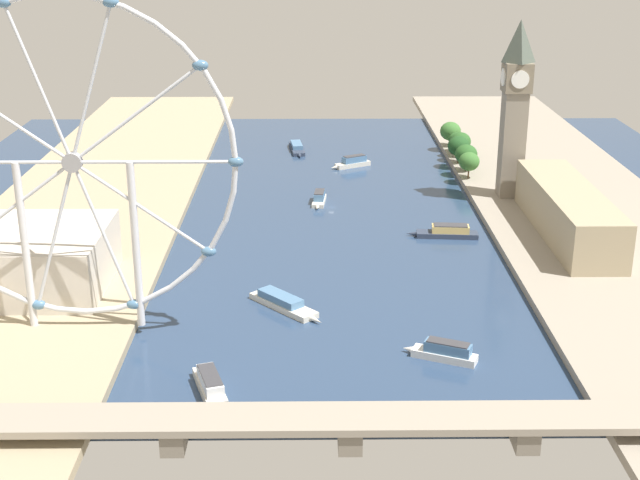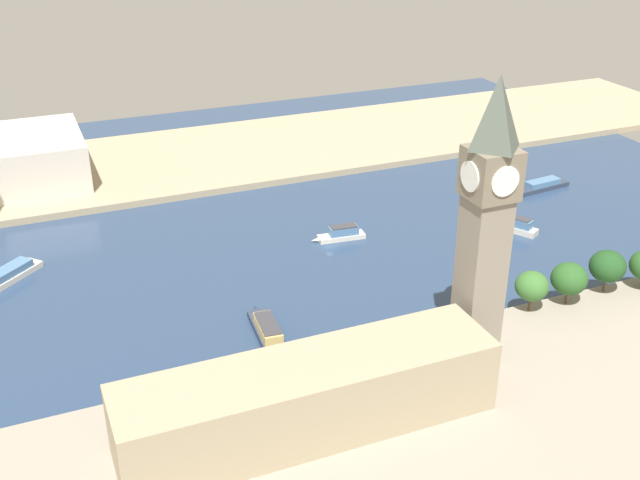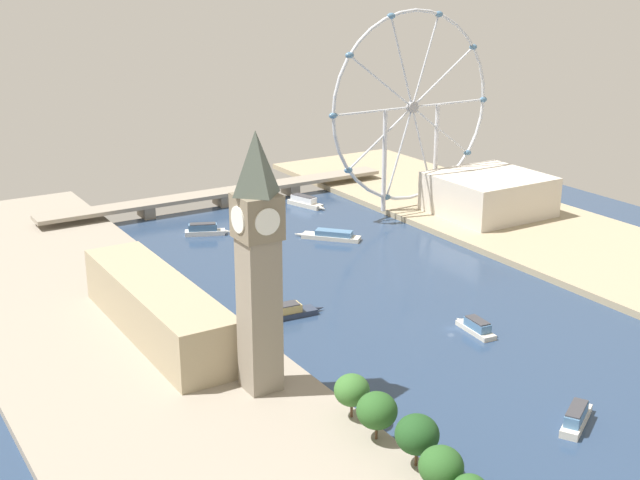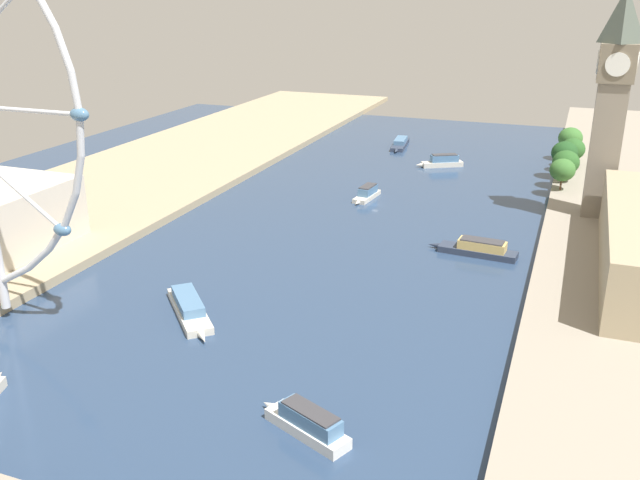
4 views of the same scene
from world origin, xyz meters
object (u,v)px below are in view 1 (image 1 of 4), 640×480
Objects in this scene: river_bridge at (350,422)px; tour_boat_6 at (283,303)px; clock_tower at (515,107)px; ferris_wheel at (73,165)px; tour_boat_0 at (297,148)px; tour_boat_2 at (319,198)px; riverside_hall at (30,259)px; parliament_block at (568,212)px; tour_boat_4 at (447,232)px; tour_boat_1 at (210,383)px; tour_boat_5 at (353,162)px; tour_boat_3 at (444,352)px.

river_bridge is 86.46m from tour_boat_6.
ferris_wheel reaches higher than clock_tower.
tour_boat_2 reaches higher than tour_boat_0.
riverside_hall is at bearing -50.03° from ferris_wheel.
clock_tower is 225.98m from river_bridge.
parliament_block is 49.72m from tour_boat_4.
ferris_wheel reaches higher than tour_boat_1.
tour_boat_4 is 98.41m from tour_boat_6.
river_bridge is 270.43m from tour_boat_5.
tour_boat_0 is 163.62m from tour_boat_4.
ferris_wheel reaches higher than tour_boat_2.
ferris_wheel is (165.16, 141.16, 10.68)m from clock_tower.
parliament_block is at bearing -97.86° from tour_boat_3.
parliament_block is at bearing -154.17° from ferris_wheel.
tour_boat_2 is at bearing 0.75° from clock_tower.
tour_boat_3 reaches higher than tour_boat_2.
clock_tower reaches higher than tour_boat_5.
ferris_wheel reaches higher than tour_boat_4.
ferris_wheel reaches higher than tour_boat_3.
tour_boat_0 is at bearing -113.53° from riverside_hall.
riverside_hall is at bearing -29.99° from tour_boat_0.
tour_boat_2 is at bearing 43.95° from tour_boat_5.
tour_boat_0 is at bearing -167.65° from tour_boat_2.
parliament_block is at bearing -64.77° from tour_boat_1.
tour_boat_1 is 71.40m from tour_boat_3.
river_bridge is at bearing 80.08° from tour_boat_3.
clock_tower is 75.11m from tour_boat_4.
riverside_hall reaches higher than parliament_block.
parliament_block is at bearing -122.49° from river_bridge.
ferris_wheel is (177.36, 85.85, 43.20)m from parliament_block.
tour_boat_0 is 280.22m from tour_boat_1.
tour_boat_3 is (-68.92, -18.65, 0.04)m from tour_boat_1.
tour_boat_0 is at bearing -61.76° from tour_boat_4.
parliament_block is at bearing 102.44° from clock_tower.
tour_boat_4 is (-156.23, -58.91, -11.08)m from riverside_hall.
tour_boat_1 is at bearing 42.69° from parliament_block.
tour_boat_3 is (65.43, 105.29, -10.19)m from parliament_block.
parliament_block reaches higher than tour_boat_6.
tour_boat_5 reaches higher than tour_boat_6.
tour_boat_5 reaches higher than tour_boat_0.
tour_boat_5 is (34.67, -113.76, 0.31)m from tour_boat_4.
river_bridge reaches higher than tour_boat_1.
ferris_wheel is 255.48m from tour_boat_0.
tour_boat_1 is 181.06m from tour_boat_2.
tour_boat_0 is at bearing -55.55° from tour_boat_3.
tour_boat_1 is 0.92× the size of tour_boat_6.
tour_boat_6 is (103.03, 121.99, -43.37)m from clock_tower.
ferris_wheel is at bearing -115.06° from tour_boat_6.
riverside_hall is 1.78× the size of tour_boat_4.
tour_boat_5 is (-18.68, -65.07, 0.32)m from tour_boat_2.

